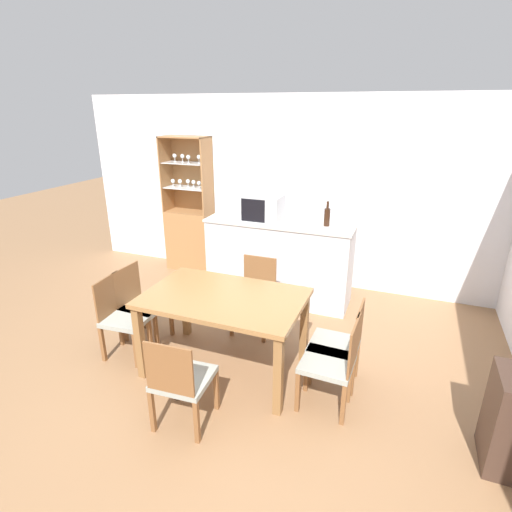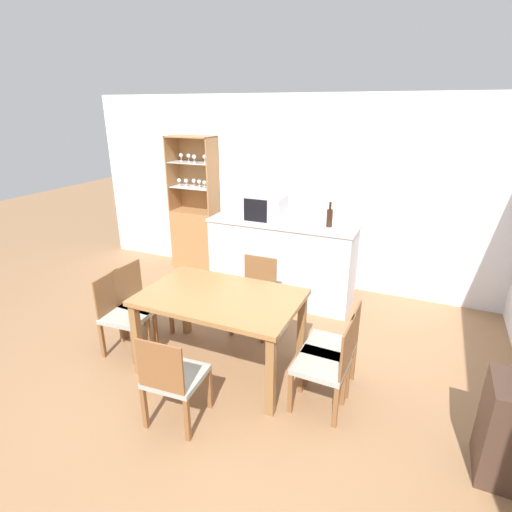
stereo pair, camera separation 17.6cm
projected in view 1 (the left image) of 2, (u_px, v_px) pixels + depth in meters
name	position (u px, v px, depth m)	size (l,w,h in m)	color
ground_plane	(222.00, 388.00, 3.61)	(18.00, 18.00, 0.00)	#936B47
wall_back	(303.00, 193.00, 5.46)	(6.80, 0.06, 2.55)	silver
kitchen_counter	(279.00, 260.00, 5.14)	(1.86, 0.58, 1.05)	silver
display_cabinet	(190.00, 230.00, 6.10)	(0.70, 0.35, 1.99)	#A37042
dining_table	(224.00, 305.00, 3.66)	(1.45, 0.93, 0.77)	olive
dining_chair_head_far	(255.00, 295.00, 4.44)	(0.42, 0.42, 0.82)	#999E93
dining_chair_side_right_far	(339.00, 345.00, 3.52)	(0.43, 0.43, 0.82)	#999E93
dining_chair_head_near	(181.00, 380.00, 3.07)	(0.44, 0.44, 0.82)	#999E93
dining_chair_side_right_near	(333.00, 363.00, 3.27)	(0.43, 0.43, 0.82)	#999E93
dining_chair_side_left_far	(141.00, 305.00, 4.23)	(0.43, 0.43, 0.82)	#999E93
dining_chair_side_left_near	(124.00, 317.00, 3.98)	(0.45, 0.45, 0.82)	#999E93
microwave	(263.00, 208.00, 4.94)	(0.48, 0.35, 0.32)	#B7BABF
wine_bottle	(327.00, 216.00, 4.72)	(0.07, 0.07, 0.30)	black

